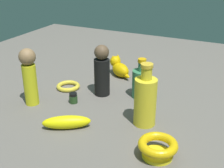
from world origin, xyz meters
TOP-DOWN VIEW (x-y plane):
  - ground at (0.00, 0.00)m, footprint 2.00×2.00m
  - person_figure_adult at (0.06, -0.03)m, footprint 0.08×0.08m
  - bottle_tall at (-0.18, 0.11)m, footprint 0.07×0.07m
  - bottle_short at (-0.09, -0.08)m, footprint 0.07×0.07m
  - cat_figurine at (0.08, -0.24)m, footprint 0.13×0.11m
  - person_figure_child at (0.26, 0.16)m, footprint 0.06×0.06m
  - banana at (0.04, 0.25)m, footprint 0.16×0.12m
  - bangle at (0.22, -0.02)m, footprint 0.10×0.10m
  - nail_polish_jar at (0.12, 0.09)m, footprint 0.03×0.03m
  - bowl at (-0.27, 0.26)m, footprint 0.11×0.11m

SIDE VIEW (x-z plane):
  - ground at x=0.00m, z-range 0.00..0.00m
  - bangle at x=0.22m, z-range 0.00..0.02m
  - nail_polish_jar at x=0.12m, z-range 0.00..0.04m
  - banana at x=0.04m, z-range 0.00..0.04m
  - bowl at x=-0.27m, z-range 0.01..0.06m
  - cat_figurine at x=0.08m, z-range -0.01..0.09m
  - bottle_short at x=-0.09m, z-range -0.02..0.14m
  - bottle_tall at x=-0.18m, z-range -0.02..0.20m
  - person_figure_adult at x=0.06m, z-range 0.00..0.21m
  - person_figure_child at x=0.26m, z-range 0.01..0.23m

